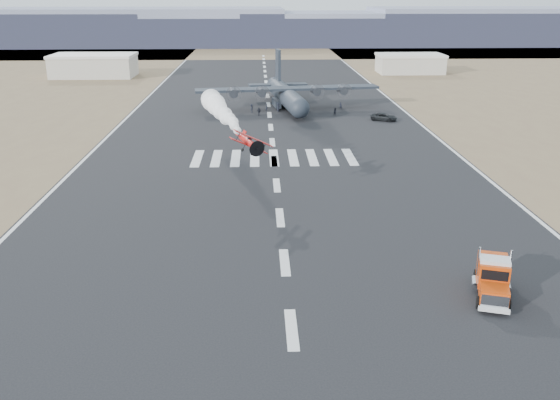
{
  "coord_description": "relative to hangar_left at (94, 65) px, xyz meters",
  "views": [
    {
      "loc": [
        -2.39,
        -39.79,
        24.74
      ],
      "look_at": [
        -0.2,
        18.76,
        4.0
      ],
      "focal_mm": 38.0,
      "sensor_mm": 36.0,
      "label": 1
    }
  ],
  "objects": [
    {
      "name": "crew_a",
      "position": [
        51.46,
        -57.06,
        -2.56
      ],
      "size": [
        0.61,
        0.7,
        1.7
      ],
      "primitive_type": "imported",
      "rotation": [
        0.0,
        0.0,
        1.74
      ],
      "color": "black",
      "rests_on": "ground"
    },
    {
      "name": "support_vehicle",
      "position": [
        74.96,
        -67.6,
        -2.68
      ],
      "size": [
        5.77,
        4.51,
        1.46
      ],
      "primitive_type": "imported",
      "rotation": [
        0.0,
        0.0,
        1.11
      ],
      "color": "black",
      "rests_on": "ground"
    },
    {
      "name": "ridge_seg_e",
      "position": [
        117.0,
        115.0,
        4.09
      ],
      "size": [
        150.0,
        50.0,
        15.0
      ],
      "primitive_type": "cube",
      "color": "slate",
      "rests_on": "ground"
    },
    {
      "name": "ridge_seg_f",
      "position": [
        182.0,
        115.0,
        5.09
      ],
      "size": [
        150.0,
        50.0,
        17.0
      ],
      "primitive_type": "cube",
      "color": "slate",
      "rests_on": "ground"
    },
    {
      "name": "crew_d",
      "position": [
        49.79,
        -61.55,
        -2.58
      ],
      "size": [
        1.02,
        0.6,
        1.66
      ],
      "primitive_type": "imported",
      "rotation": [
        0.0,
        0.0,
        0.11
      ],
      "color": "black",
      "rests_on": "ground"
    },
    {
      "name": "crew_g",
      "position": [
        67.78,
        -55.75,
        -2.56
      ],
      "size": [
        0.78,
        0.74,
        1.69
      ],
      "primitive_type": "imported",
      "rotation": [
        0.0,
        0.0,
        2.64
      ],
      "color": "black",
      "rests_on": "ground"
    },
    {
      "name": "ridge_seg_d",
      "position": [
        52.0,
        115.0,
        3.09
      ],
      "size": [
        150.0,
        50.0,
        13.0
      ],
      "primitive_type": "cube",
      "color": "slate",
      "rests_on": "ground"
    },
    {
      "name": "ground",
      "position": [
        52.0,
        -145.0,
        -3.41
      ],
      "size": [
        500.0,
        500.0,
        0.0
      ],
      "primitive_type": "plane",
      "color": "black",
      "rests_on": "ground"
    },
    {
      "name": "smoke_trail",
      "position": [
        43.11,
        -91.34,
        4.26
      ],
      "size": [
        8.18,
        28.99,
        3.46
      ],
      "rotation": [
        0.0,
        0.0,
        0.22
      ],
      "color": "white"
    },
    {
      "name": "crew_c",
      "position": [
        48.21,
        -58.38,
        -2.5
      ],
      "size": [
        0.86,
        1.28,
        1.81
      ],
      "primitive_type": "imported",
      "rotation": [
        0.0,
        0.0,
        4.42
      ],
      "color": "black",
      "rests_on": "ground"
    },
    {
      "name": "runway_markings",
      "position": [
        52.0,
        -85.0,
        -3.4
      ],
      "size": [
        60.0,
        260.0,
        0.01
      ],
      "primitive_type": null,
      "color": "silver",
      "rests_on": "ground"
    },
    {
      "name": "semi_truck",
      "position": [
        69.41,
        -140.24,
        -1.68
      ],
      "size": [
        4.44,
        8.0,
        3.52
      ],
      "rotation": [
        0.0,
        0.0,
        -0.3
      ],
      "color": "black",
      "rests_on": "ground"
    },
    {
      "name": "transport_aircraft",
      "position": [
        55.95,
        -52.77,
        -0.39
      ],
      "size": [
        40.57,
        33.3,
        11.71
      ],
      "rotation": [
        0.0,
        0.0,
        0.13
      ],
      "color": "black",
      "rests_on": "ground"
    },
    {
      "name": "crew_h",
      "position": [
        65.84,
        -61.9,
        -2.61
      ],
      "size": [
        0.9,
        0.75,
        1.59
      ],
      "primitive_type": "imported",
      "rotation": [
        0.0,
        0.0,
        0.42
      ],
      "color": "black",
      "rests_on": "ground"
    },
    {
      "name": "crew_b",
      "position": [
        57.18,
        -60.38,
        -2.46
      ],
      "size": [
        0.59,
        0.93,
        1.89
      ],
      "primitive_type": "imported",
      "rotation": [
        0.0,
        0.0,
        1.6
      ],
      "color": "black",
      "rests_on": "ground"
    },
    {
      "name": "hangar_right",
      "position": [
        98.0,
        5.0,
        -0.4
      ],
      "size": [
        20.5,
        12.5,
        5.9
      ],
      "color": "#AAA597",
      "rests_on": "ground"
    },
    {
      "name": "ridge_seg_c",
      "position": [
        -13.0,
        115.0,
        5.09
      ],
      "size": [
        150.0,
        50.0,
        17.0
      ],
      "primitive_type": "cube",
      "color": "slate",
      "rests_on": "ground"
    },
    {
      "name": "hangar_left",
      "position": [
        0.0,
        0.0,
        0.0
      ],
      "size": [
        24.5,
        14.5,
        6.7
      ],
      "color": "#AAA597",
      "rests_on": "ground"
    },
    {
      "name": "crew_e",
      "position": [
        53.98,
        -57.21,
        -2.52
      ],
      "size": [
        0.65,
        0.93,
        1.78
      ],
      "primitive_type": "imported",
      "rotation": [
        0.0,
        0.0,
        1.71
      ],
      "color": "black",
      "rests_on": "ground"
    },
    {
      "name": "aerobatic_biplane",
      "position": [
        48.49,
        -114.96,
        4.05
      ],
      "size": [
        4.98,
        5.09,
        3.64
      ],
      "rotation": [
        0.0,
        0.48,
        0.22
      ],
      "color": "#A6200B"
    },
    {
      "name": "scrub_far",
      "position": [
        52.0,
        85.0,
        -3.41
      ],
      "size": [
        500.0,
        80.0,
        0.0
      ],
      "primitive_type": "cube",
      "color": "brown",
      "rests_on": "ground"
    },
    {
      "name": "crew_f",
      "position": [
        58.2,
        -60.67,
        -2.62
      ],
      "size": [
        0.74,
        1.53,
        1.58
      ],
      "primitive_type": "imported",
      "rotation": [
        0.0,
        0.0,
        4.52
      ],
      "color": "black",
      "rests_on": "ground"
    }
  ]
}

